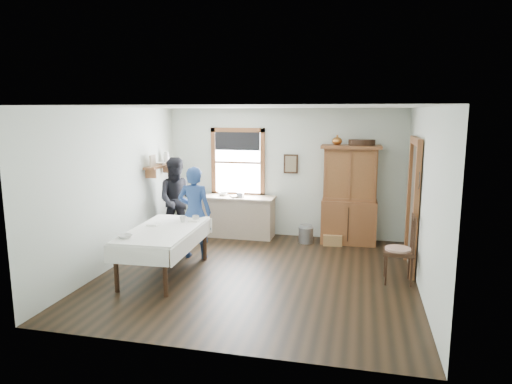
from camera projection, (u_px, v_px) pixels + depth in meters
room at (258, 193)px, 7.24m from camera, size 5.01×5.01×2.70m
window at (238, 159)px, 9.78m from camera, size 1.18×0.07×1.48m
doorway at (414, 202)px, 7.54m from camera, size 0.09×1.14×2.22m
wall_shelf at (160, 165)px, 9.20m from camera, size 0.24×1.00×0.44m
framed_picture at (291, 164)px, 9.53m from camera, size 0.30×0.04×0.40m
rug_beater at (419, 172)px, 6.92m from camera, size 0.01×0.27×0.27m
work_counter at (239, 216)px, 9.68m from camera, size 1.52×0.59×0.86m
china_hutch at (349, 195)px, 9.09m from camera, size 1.17×0.57×1.98m
dining_table at (165, 252)px, 7.40m from camera, size 1.10×1.98×0.77m
spindle_chair at (399, 248)px, 7.05m from camera, size 0.53×0.53×1.09m
pail at (306, 235)px, 9.25m from camera, size 0.37×0.37×0.32m
wicker_basket at (332, 239)px, 9.11m from camera, size 0.39×0.30×0.22m
woman_blue at (195, 216)px, 8.21m from camera, size 0.58×0.39×1.55m
figure_dark at (178, 203)px, 9.22m from camera, size 0.95×0.85×1.60m
table_cup_a at (196, 218)px, 7.84m from camera, size 0.13×0.13×0.10m
table_cup_b at (183, 219)px, 7.75m from camera, size 0.12×0.12×0.10m
table_bowl at (125, 236)px, 6.78m from camera, size 0.30×0.30×0.06m
counter_book at (231, 197)px, 9.54m from camera, size 0.26×0.28×0.02m
counter_bowl at (223, 194)px, 9.73m from camera, size 0.24×0.24×0.06m
shelf_bowl at (160, 163)px, 9.21m from camera, size 0.22×0.22×0.05m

